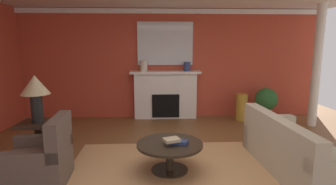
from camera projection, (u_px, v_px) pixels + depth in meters
The scene contains 18 objects.
ground_plane at pixel (179, 165), 4.42m from camera, with size 9.82×9.82×0.00m, color brown.
wall_fireplace at pixel (169, 64), 7.20m from camera, with size 8.16×0.12×2.81m, color #B7422D.
crown_moulding at pixel (169, 11), 6.89m from camera, with size 8.16×0.08×0.12m, color white.
area_rug at pixel (170, 170), 4.21m from camera, with size 3.13×2.34×0.01m, color tan.
fireplace at pixel (165, 96), 7.13m from camera, with size 1.80×0.35×1.24m.
mantel_mirror at pixel (165, 44), 7.02m from camera, with size 1.42×0.04×1.09m, color silver.
sofa at pixel (295, 153), 4.15m from camera, with size 0.99×2.14×0.85m.
armchair_near_window at pixel (40, 163), 3.77m from camera, with size 0.86×0.86×0.95m.
coffee_table at pixel (170, 150), 4.15m from camera, with size 1.00×1.00×0.45m.
side_table at pixel (40, 140), 4.39m from camera, with size 0.56×0.56×0.70m.
table_lamp at pixel (35, 90), 4.25m from camera, with size 0.44×0.44×0.75m.
vase_tall_corner at pixel (242, 107), 6.98m from camera, with size 0.29×0.29×0.68m, color #B7892D.
vase_mantel_left at pixel (144, 66), 6.92m from camera, with size 0.19×0.19×0.26m, color beige.
vase_mantel_right at pixel (187, 67), 6.98m from camera, with size 0.17×0.17×0.23m, color navy.
book_red_cover at pixel (179, 142), 4.09m from camera, with size 0.24×0.15×0.06m, color navy.
book_art_folio at pixel (172, 140), 4.04m from camera, with size 0.23×0.18×0.04m, color tan.
potted_plant at pixel (266, 101), 6.92m from camera, with size 0.56×0.56×0.83m.
column_white at pixel (317, 67), 6.33m from camera, with size 0.20×0.20×2.81m, color white.
Camera 1 is at (-0.39, -4.13, 1.92)m, focal length 29.34 mm.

